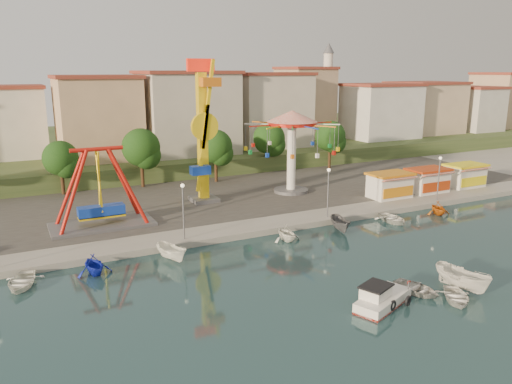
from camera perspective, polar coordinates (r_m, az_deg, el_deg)
ground at (r=39.77m, az=9.32°, el=-9.93°), size 200.00×200.00×0.00m
quay_deck at (r=95.05m, az=-13.19°, el=4.00°), size 200.00×100.00×0.60m
asphalt_pad at (r=64.91m, az=-6.36°, el=0.10°), size 90.00×28.00×0.01m
hill_terrace at (r=99.68m, az=-13.92°, el=5.10°), size 200.00×60.00×3.00m
pirate_ship_ride at (r=51.65m, az=-17.43°, el=0.30°), size 10.00×5.00×8.00m
kamikaze_tower at (r=58.10m, az=-5.99°, el=6.53°), size 3.45×3.10×16.50m
wave_swinger at (r=62.86m, az=4.11°, el=6.74°), size 11.60×11.60×10.40m
booth_left at (r=63.19m, az=15.04°, el=0.78°), size 5.40×3.78×3.08m
booth_mid at (r=67.49m, az=19.04°, el=1.30°), size 5.40×3.78×3.08m
booth_right at (r=72.38m, az=22.76°, el=1.79°), size 5.40×3.78×3.08m
lamp_post_1 at (r=46.20m, az=-8.29°, el=-2.41°), size 0.14×0.14×5.00m
lamp_post_2 at (r=53.24m, az=8.23°, el=-0.24°), size 0.14×0.14×5.00m
lamp_post_3 at (r=63.61m, az=20.14°, el=1.35°), size 0.14×0.14×5.00m
tree_1 at (r=66.55m, az=-21.45°, el=3.60°), size 4.35×4.35×6.80m
tree_2 at (r=67.63m, az=-13.01°, el=4.97°), size 5.02×5.02×7.85m
tree_3 at (r=69.38m, az=-4.64°, el=5.19°), size 4.68×4.68×7.32m
tree_4 at (r=76.26m, az=1.50°, el=6.16°), size 4.86×4.86×7.60m
tree_5 at (r=79.97m, az=8.48°, el=6.34°), size 4.83×4.83×7.54m
building_1 at (r=81.02m, az=-26.45°, el=6.30°), size 12.33×9.01×8.63m
building_2 at (r=82.60m, az=-17.37°, el=8.13°), size 11.95×9.28×11.23m
building_3 at (r=83.09m, az=-7.45°, el=7.96°), size 12.59×10.50×9.20m
building_4 at (r=91.47m, az=-0.12°, el=8.62°), size 10.75×9.23×9.24m
building_5 at (r=96.52m, az=7.55°, el=9.36°), size 12.77×10.96×11.21m
building_6 at (r=102.37m, az=13.60°, el=9.67°), size 8.23×8.98×12.36m
building_7 at (r=114.06m, az=16.56°, el=8.96°), size 11.59×10.93×8.76m
building_8 at (r=119.59m, az=23.72°, el=9.50°), size 12.84×9.28×12.58m
building_9 at (r=132.00m, az=26.54°, el=8.78°), size 12.95×9.17×9.21m
minaret at (r=101.38m, az=8.17°, el=11.78°), size 2.80×2.80×18.00m
cabin_motorboat at (r=36.23m, az=14.14°, el=-11.84°), size 5.32×3.63×1.75m
rowboat_a at (r=38.88m, az=17.89°, el=-10.44°), size 3.22×3.99×0.73m
rowboat_b at (r=38.52m, az=21.89°, el=-11.04°), size 3.95×4.21×0.71m
skiff at (r=40.31m, az=22.52°, el=-9.17°), size 2.22×4.71×1.75m
moored_boat_0 at (r=41.94m, az=-25.26°, el=-9.25°), size 3.74×4.53×0.81m
moored_boat_1 at (r=42.11m, az=-18.05°, el=-7.87°), size 3.17×3.53×1.65m
moored_boat_2 at (r=43.41m, az=-9.60°, el=-6.83°), size 2.48×4.03×1.46m
moored_boat_4 at (r=47.69m, az=3.51°, el=-4.66°), size 2.73×3.13×1.60m
moored_boat_5 at (r=51.04m, az=9.63°, el=-3.66°), size 2.50×4.10×1.48m
moored_boat_6 at (r=55.35m, az=15.37°, el=-2.95°), size 3.10×4.13×0.81m
moored_boat_7 at (r=59.78m, az=20.10°, el=-1.72°), size 3.26×3.52×1.52m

